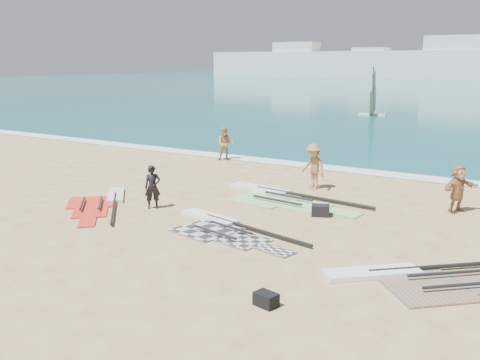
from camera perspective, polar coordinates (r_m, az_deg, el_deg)
The scene contains 14 objects.
ground at distance 15.52m, azimuth -4.18°, elevation -6.85°, with size 300.00×300.00×0.00m, color tan.
surf_line at distance 26.13m, azimuth 11.83°, elevation 0.95°, with size 300.00×1.20×0.04m, color white.
far_town at distance 163.64m, azimuth 23.70°, elevation 11.34°, with size 160.00×8.00×12.00m.
rig_grey at distance 16.85m, azimuth -1.91°, elevation -5.06°, with size 5.30×2.64×0.20m.
rig_green at distance 20.65m, azimuth 4.15°, elevation -1.75°, with size 6.35×2.82×0.20m.
rig_orange at distance 13.83m, azimuth 19.08°, elevation -9.81°, with size 5.17×4.44×0.20m.
rig_red at distance 20.37m, azimuth -14.40°, elevation -2.33°, with size 4.00×4.60×0.20m.
gear_bag_near at distance 18.37m, azimuth 8.58°, elevation -3.23°, with size 0.60×0.43×0.38m, color black.
gear_bag_far at distance 11.78m, azimuth 2.79°, elevation -12.60°, with size 0.49×0.34×0.30m, color black.
person_wetsuit at distance 19.20m, azimuth -9.30°, elevation -0.75°, with size 0.57×0.37×1.56m, color black.
beachgoer_left at distance 28.21m, azimuth -1.58°, elevation 3.89°, with size 0.86×0.67×1.77m, color tan.
beachgoer_mid at distance 22.07m, azimuth 7.85°, elevation 1.45°, with size 1.21×0.69×1.87m, color #966C46.
beachgoer_right at distance 19.98m, azimuth 22.24°, elevation -0.84°, with size 1.56×0.50×1.68m, color #B47A56.
windsurfer_left at distance 53.32m, azimuth 13.97°, elevation 8.14°, with size 2.64×3.12×4.68m.
Camera 1 is at (8.64, -11.81, 5.16)m, focal length 40.00 mm.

